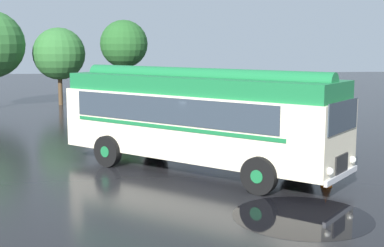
# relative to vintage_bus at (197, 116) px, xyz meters

# --- Properties ---
(ground_plane) EXTENTS (120.00, 120.00, 0.00)m
(ground_plane) POSITION_rel_vintage_bus_xyz_m (0.54, -0.06, -1.89)
(ground_plane) COLOR black
(vintage_bus) EXTENTS (9.15, 8.53, 3.49)m
(vintage_bus) POSITION_rel_vintage_bus_xyz_m (0.00, 0.00, 0.00)
(vintage_bus) COLOR beige
(vintage_bus) RESTS_ON ground
(car_near_left) EXTENTS (2.19, 4.31, 1.66)m
(car_near_left) POSITION_rel_vintage_bus_xyz_m (-3.59, 13.47, -1.05)
(car_near_left) COLOR #4C5156
(car_near_left) RESTS_ON ground
(car_mid_left) EXTENTS (2.41, 4.40, 1.66)m
(car_mid_left) POSITION_rel_vintage_bus_xyz_m (-0.86, 13.84, -1.05)
(car_mid_left) COLOR silver
(car_mid_left) RESTS_ON ground
(car_mid_right) EXTENTS (2.19, 4.31, 1.66)m
(car_mid_right) POSITION_rel_vintage_bus_xyz_m (1.73, 13.00, -1.05)
(car_mid_right) COLOR navy
(car_mid_right) RESTS_ON ground
(car_far_right) EXTENTS (2.13, 4.29, 1.66)m
(car_far_right) POSITION_rel_vintage_bus_xyz_m (4.49, 13.40, -1.05)
(car_far_right) COLOR black
(car_far_right) RESTS_ON ground
(tree_left_of_centre) EXTENTS (3.59, 3.59, 5.36)m
(tree_left_of_centre) POSITION_rel_vintage_bus_xyz_m (-7.16, 20.43, 1.71)
(tree_left_of_centre) COLOR #4C3823
(tree_left_of_centre) RESTS_ON ground
(tree_centre) EXTENTS (3.24, 3.24, 5.86)m
(tree_centre) POSITION_rel_vintage_bus_xyz_m (-2.76, 19.45, 2.36)
(tree_centre) COLOR #4C3823
(tree_centre) RESTS_ON ground
(traffic_cone) EXTENTS (0.36, 0.36, 0.55)m
(traffic_cone) POSITION_rel_vintage_bus_xyz_m (3.67, -2.41, -1.62)
(traffic_cone) COLOR orange
(traffic_cone) RESTS_ON ground
(puddle_patch) EXTENTS (3.50, 3.50, 0.01)m
(puddle_patch) POSITION_rel_vintage_bus_xyz_m (2.07, -5.09, -1.89)
(puddle_patch) COLOR black
(puddle_patch) RESTS_ON ground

